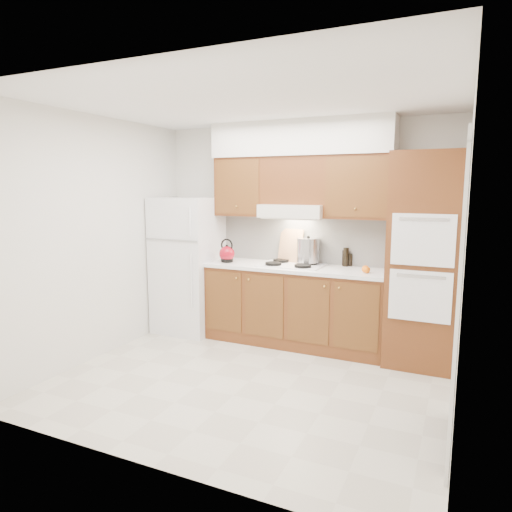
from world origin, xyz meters
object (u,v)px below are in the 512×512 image
Objects in this scene: fridge at (189,265)px; stock_pot at (308,250)px; kettle at (227,254)px; oven_cabinet at (424,261)px.

fridge reaches higher than stock_pot.
fridge is at bearing 179.49° from kettle.
stock_pot is at bearing 7.77° from fridge.
fridge is 1.57m from stock_pot.
kettle is at bearing -164.94° from stock_pot.
oven_cabinet reaches higher than fridge.
fridge is at bearing -172.23° from stock_pot.
oven_cabinet is (2.85, 0.03, 0.24)m from fridge.
kettle is (0.59, -0.05, 0.18)m from fridge.
oven_cabinet reaches higher than stock_pot.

